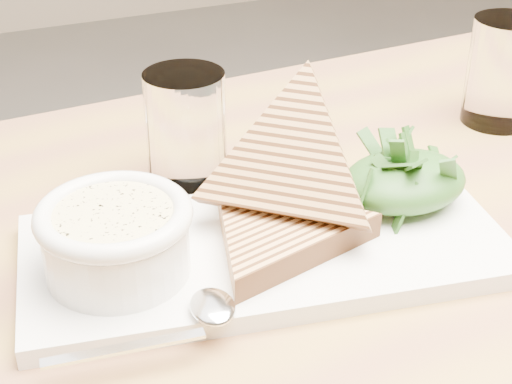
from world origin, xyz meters
name	(u,v)px	position (x,y,z in m)	size (l,w,h in m)	color
table_top	(415,303)	(-0.11, 0.03, 0.73)	(1.30, 0.87, 0.04)	olive
platter	(266,250)	(-0.20, 0.10, 0.75)	(0.38, 0.17, 0.02)	white
soup_bowl	(117,247)	(-0.31, 0.11, 0.78)	(0.11, 0.11, 0.04)	white
soup	(114,217)	(-0.31, 0.11, 0.81)	(0.09, 0.09, 0.01)	beige
bowl_rim	(113,215)	(-0.31, 0.11, 0.81)	(0.11, 0.11, 0.01)	white
sandwich_flat	(278,233)	(-0.19, 0.09, 0.77)	(0.17, 0.17, 0.02)	tan
sandwich_lean	(290,164)	(-0.17, 0.12, 0.81)	(0.17, 0.17, 0.09)	tan
salad_base	(404,181)	(-0.07, 0.11, 0.78)	(0.11, 0.09, 0.04)	#1A4817
arugula_pile	(405,175)	(-0.07, 0.11, 0.79)	(0.11, 0.10, 0.05)	#2F531C
spoon_bowl	(213,307)	(-0.27, 0.04, 0.77)	(0.03, 0.04, 0.01)	silver
spoon_handle	(124,348)	(-0.33, 0.02, 0.77)	(0.11, 0.01, 0.00)	silver
glass_near	(186,131)	(-0.22, 0.24, 0.80)	(0.07, 0.07, 0.11)	white
glass_far	(503,72)	(0.13, 0.24, 0.80)	(0.07, 0.07, 0.11)	white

